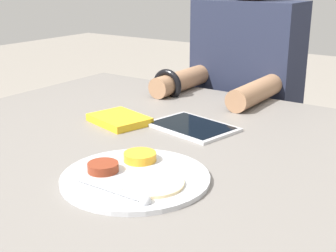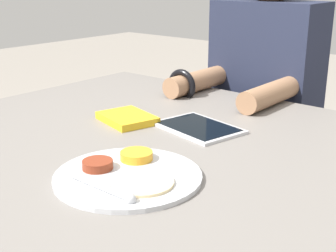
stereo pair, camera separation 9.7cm
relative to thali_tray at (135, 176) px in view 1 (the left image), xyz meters
The scene contains 4 objects.
thali_tray is the anchor object (origin of this frame).
red_notebook 0.38m from the thali_tray, 134.92° to the left, with size 0.18×0.16×0.02m.
tablet_device 0.35m from the thali_tray, 102.57° to the left, with size 0.25×0.19×0.01m.
person_diner 0.93m from the thali_tray, 101.87° to the left, with size 0.38×0.48×1.22m.
Camera 1 is at (0.69, -0.88, 1.15)m, focal length 50.00 mm.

